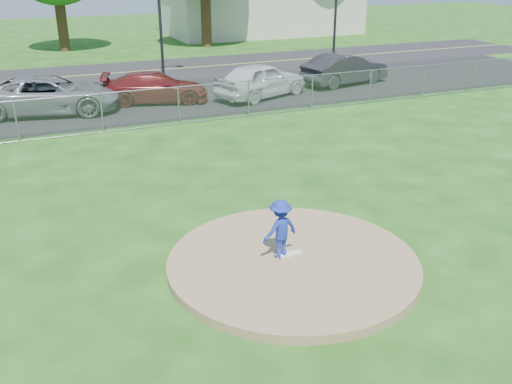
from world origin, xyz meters
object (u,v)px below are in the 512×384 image
(traffic_signal_right, at_px, (339,7))
(parked_car_pearl, at_px, (261,80))
(pitcher, at_px, (280,229))
(parked_car_charcoal, at_px, (345,69))
(parked_car_darkred, at_px, (156,87))
(commercial_building, at_px, (260,7))
(parked_car_gray, at_px, (49,95))

(traffic_signal_right, distance_m, parked_car_pearl, 11.15)
(pitcher, bearing_deg, parked_car_charcoal, -137.49)
(parked_car_darkred, height_order, parked_car_charcoal, parked_car_charcoal)
(commercial_building, xyz_separation_m, parked_car_gray, (-19.55, -22.18, -1.35))
(pitcher, bearing_deg, parked_car_darkred, -106.46)
(commercial_building, xyz_separation_m, pitcher, (-16.21, -37.77, -1.30))
(commercial_building, relative_size, parked_car_charcoal, 3.41)
(traffic_signal_right, relative_size, parked_car_darkred, 1.18)
(parked_car_gray, xyz_separation_m, parked_car_charcoal, (14.69, 0.21, -0.01))
(commercial_building, distance_m, pitcher, 41.12)
(commercial_building, relative_size, parked_car_gray, 2.84)
(pitcher, xyz_separation_m, parked_car_darkred, (1.28, 15.76, -0.16))
(parked_car_darkred, relative_size, parked_car_charcoal, 0.98)
(parked_car_charcoal, bearing_deg, parked_car_gray, 78.95)
(pitcher, height_order, parked_car_pearl, parked_car_pearl)
(commercial_building, height_order, pitcher, commercial_building)
(parked_car_pearl, bearing_deg, traffic_signal_right, -71.67)
(commercial_building, bearing_deg, pitcher, -113.22)
(pitcher, relative_size, parked_car_charcoal, 0.27)
(commercial_building, height_order, parked_car_darkred, commercial_building)
(commercial_building, height_order, traffic_signal_right, traffic_signal_right)
(commercial_building, xyz_separation_m, traffic_signal_right, (-1.76, -16.00, 1.20))
(parked_car_darkred, height_order, parked_car_pearl, parked_car_pearl)
(commercial_building, relative_size, traffic_signal_right, 2.93)
(traffic_signal_right, height_order, parked_car_gray, traffic_signal_right)
(parked_car_pearl, bearing_deg, commercial_building, -45.32)
(traffic_signal_right, bearing_deg, pitcher, -123.56)
(parked_car_darkred, distance_m, parked_car_charcoal, 10.07)
(pitcher, distance_m, parked_car_darkred, 15.81)
(parked_car_gray, distance_m, parked_car_darkred, 4.63)
(parked_car_gray, height_order, parked_car_darkred, parked_car_gray)
(parked_car_charcoal, bearing_deg, parked_car_pearl, 89.02)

